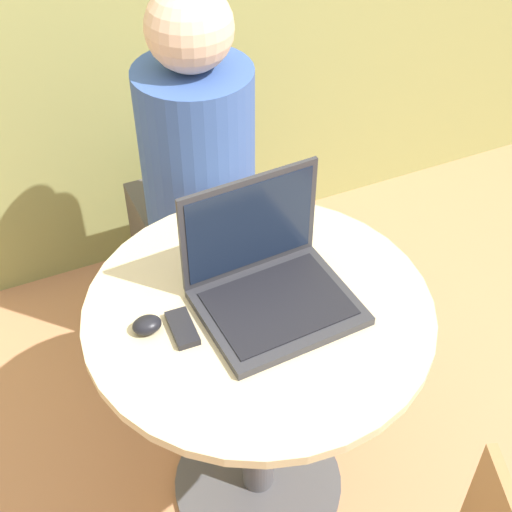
% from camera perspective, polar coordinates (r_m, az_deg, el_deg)
% --- Properties ---
extents(ground_plane, '(12.00, 12.00, 0.00)m').
position_cam_1_polar(ground_plane, '(2.16, 0.16, -17.67)').
color(ground_plane, tan).
extents(round_table, '(0.77, 0.77, 0.74)m').
position_cam_1_polar(round_table, '(1.73, 0.20, -9.06)').
color(round_table, '#4C4C51').
rests_on(round_table, ground_plane).
extents(laptop, '(0.34, 0.29, 0.27)m').
position_cam_1_polar(laptop, '(1.54, 1.02, -1.91)').
color(laptop, '#2D2D33').
rests_on(laptop, round_table).
extents(cell_phone, '(0.05, 0.11, 0.02)m').
position_cam_1_polar(cell_phone, '(1.52, -5.96, -5.66)').
color(cell_phone, black).
rests_on(cell_phone, round_table).
extents(computer_mouse, '(0.06, 0.05, 0.03)m').
position_cam_1_polar(computer_mouse, '(1.52, -8.72, -5.47)').
color(computer_mouse, black).
rests_on(computer_mouse, round_table).
extents(person_seated, '(0.32, 0.50, 1.23)m').
position_cam_1_polar(person_seated, '(2.18, -4.88, 3.91)').
color(person_seated, '#4C4742').
rests_on(person_seated, ground_plane).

